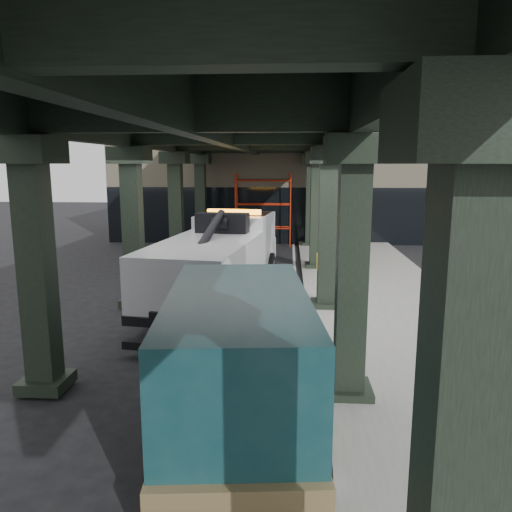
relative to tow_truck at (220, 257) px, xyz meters
The scene contains 8 objects.
ground 3.50m from the tow_truck, 74.59° to the right, with size 90.00×90.00×0.00m, color black.
sidewalk 5.62m from the tow_truck, 11.22° to the right, with size 5.00×40.00×0.15m, color gray.
lane_stripe 3.12m from the tow_truck, 22.63° to the right, with size 0.12×38.00×0.01m, color silver.
viaduct 4.15m from the tow_truck, 67.30° to the right, with size 7.40×32.00×6.40m.
building 17.36m from the tow_truck, 80.47° to the left, with size 22.00×10.00×8.00m, color #C6B793.
scaffolding 11.63m from the tow_truck, 85.83° to the left, with size 3.08×0.88×4.00m.
tow_truck is the anchor object (origin of this frame).
towed_van 8.27m from the tow_truck, 79.95° to the right, with size 2.93×6.26×2.46m.
Camera 1 is at (1.43, -13.08, 4.50)m, focal length 35.00 mm.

